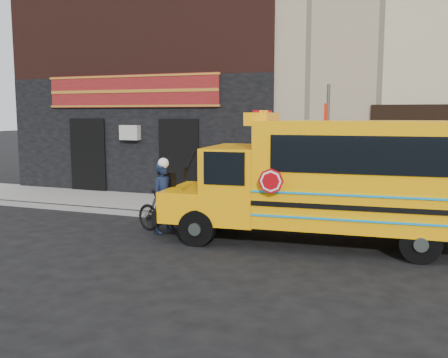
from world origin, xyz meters
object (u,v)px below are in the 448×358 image
bicycle (164,212)px  school_bus (333,177)px  sign_pole (327,153)px  cyclist (164,200)px

bicycle → school_bus: bearing=-67.7°
sign_pole → bicycle: sign_pole is taller
school_bus → bicycle: bearing=-173.9°
sign_pole → cyclist: size_ratio=2.11×
cyclist → sign_pole: bearing=-45.7°
sign_pole → cyclist: (-3.62, -1.43, -1.11)m
bicycle → cyclist: size_ratio=1.02×
bicycle → sign_pole: bearing=-53.1°
bicycle → cyclist: bearing=-129.7°
sign_pole → bicycle: bearing=-159.3°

